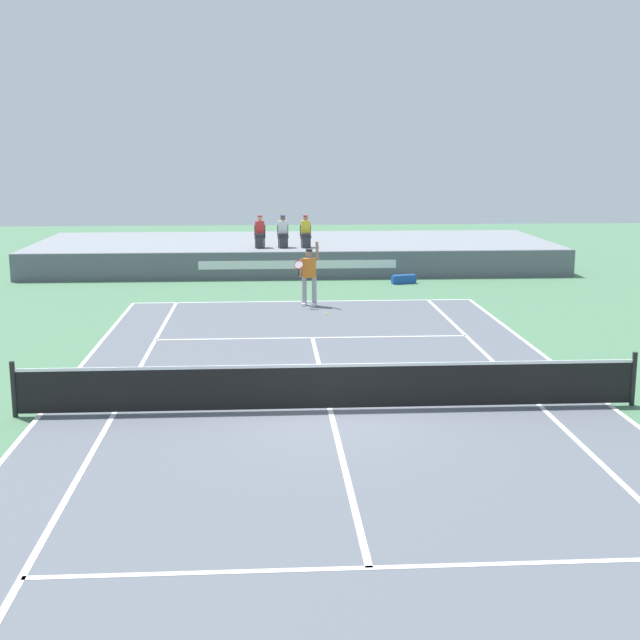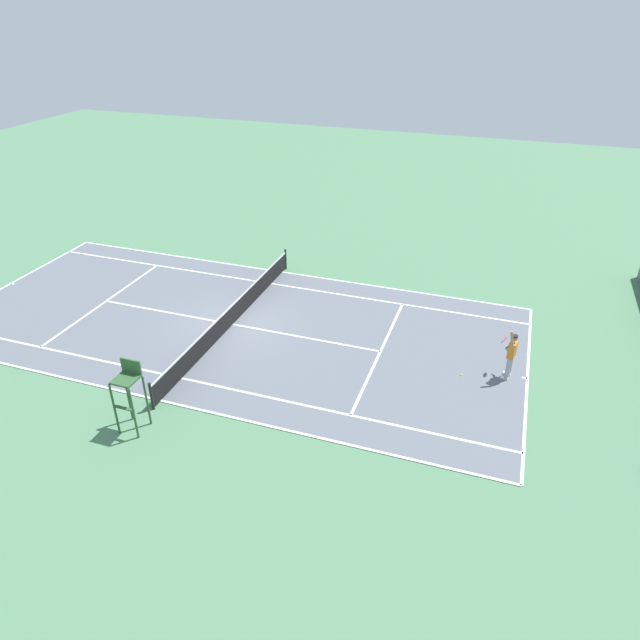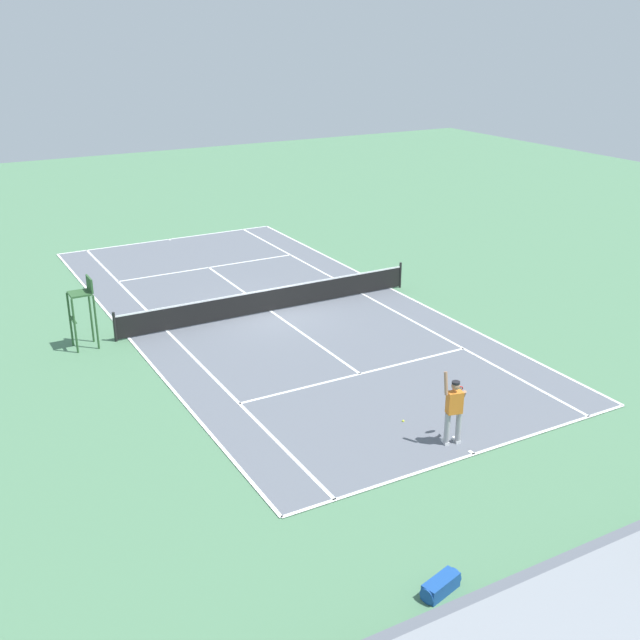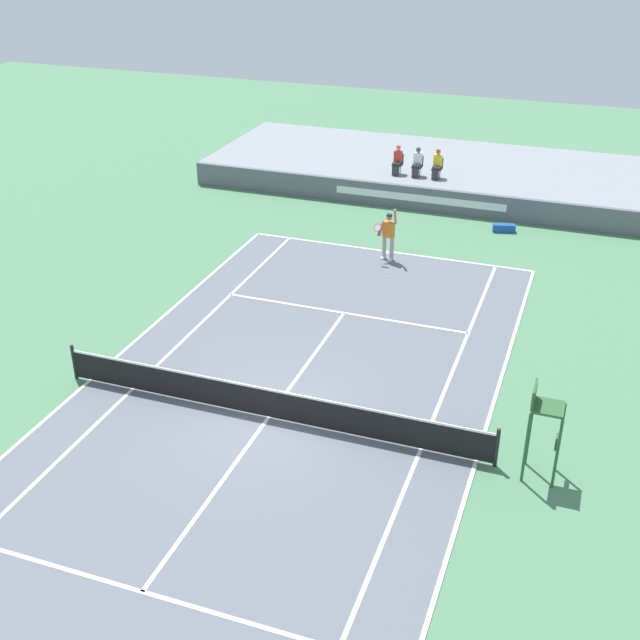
{
  "view_description": "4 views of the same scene",
  "coord_description": "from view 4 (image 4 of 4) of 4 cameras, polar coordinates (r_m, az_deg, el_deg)",
  "views": [
    {
      "loc": [
        -1.19,
        -16.02,
        5.01
      ],
      "look_at": [
        0.05,
        3.91,
        1.0
      ],
      "focal_mm": 48.91,
      "sensor_mm": 36.0,
      "label": 1
    },
    {
      "loc": [
        18.48,
        10.3,
        12.25
      ],
      "look_at": [
        0.05,
        3.91,
        1.0
      ],
      "focal_mm": 32.1,
      "sensor_mm": 36.0,
      "label": 2
    },
    {
      "loc": [
        11.75,
        24.86,
        10.32
      ],
      "look_at": [
        0.05,
        3.91,
        1.0
      ],
      "focal_mm": 43.24,
      "sensor_mm": 36.0,
      "label": 3
    },
    {
      "loc": [
        7.26,
        -16.2,
        12.27
      ],
      "look_at": [
        0.05,
        3.91,
        1.0
      ],
      "focal_mm": 45.54,
      "sensor_mm": 36.0,
      "label": 4
    }
  ],
  "objects": [
    {
      "name": "ground_plane",
      "position": [
        21.58,
        -3.65,
        -6.91
      ],
      "size": [
        80.0,
        80.0,
        0.0
      ],
      "primitive_type": "plane",
      "color": "#4C7A56"
    },
    {
      "name": "court",
      "position": [
        21.58,
        -3.65,
        -6.88
      ],
      "size": [
        11.08,
        23.88,
        0.03
      ],
      "color": "slate",
      "rests_on": "ground"
    },
    {
      "name": "net",
      "position": [
        21.29,
        -3.69,
        -5.75
      ],
      "size": [
        11.98,
        0.1,
        1.07
      ],
      "color": "black",
      "rests_on": "ground"
    },
    {
      "name": "barrier_wall",
      "position": [
        35.83,
        7.01,
        8.46
      ],
      "size": [
        21.46,
        0.25,
        1.05
      ],
      "color": "#565B66",
      "rests_on": "ground"
    },
    {
      "name": "bleacher_platform",
      "position": [
        39.65,
        8.41,
        10.28
      ],
      "size": [
        21.46,
        7.96,
        1.05
      ],
      "primitive_type": "cube",
      "color": "gray",
      "rests_on": "ground"
    },
    {
      "name": "spectator_seated_0",
      "position": [
        37.16,
        5.46,
        11.09
      ],
      "size": [
        0.44,
        0.6,
        1.27
      ],
      "color": "#474C56",
      "rests_on": "bleacher_platform"
    },
    {
      "name": "spectator_seated_1",
      "position": [
        36.95,
        6.85,
        10.92
      ],
      "size": [
        0.44,
        0.6,
        1.27
      ],
      "color": "#474C56",
      "rests_on": "bleacher_platform"
    },
    {
      "name": "spectator_seated_2",
      "position": [
        36.78,
        8.23,
        10.75
      ],
      "size": [
        0.44,
        0.6,
        1.27
      ],
      "color": "#474C56",
      "rests_on": "bleacher_platform"
    },
    {
      "name": "tennis_player",
      "position": [
        30.44,
        4.81,
        5.96
      ],
      "size": [
        0.83,
        0.61,
        2.08
      ],
      "color": "#9E9EA3",
      "rests_on": "ground"
    },
    {
      "name": "tennis_ball",
      "position": [
        29.31,
        4.75,
        3.03
      ],
      "size": [
        0.07,
        0.07,
        0.07
      ],
      "primitive_type": "sphere",
      "color": "#D1E533",
      "rests_on": "ground"
    },
    {
      "name": "umpire_chair",
      "position": [
        19.43,
        15.42,
        -6.81
      ],
      "size": [
        0.77,
        0.77,
        2.44
      ],
      "color": "#2D562D",
      "rests_on": "ground"
    },
    {
      "name": "equipment_bag",
      "position": [
        34.14,
        12.8,
        6.32
      ],
      "size": [
        0.95,
        0.54,
        0.32
      ],
      "color": "#194799",
      "rests_on": "ground"
    }
  ]
}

